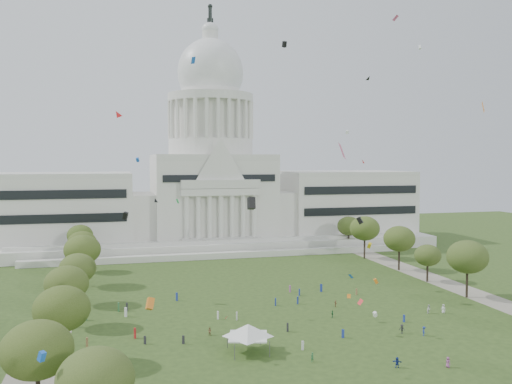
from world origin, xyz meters
name	(u,v)px	position (x,y,z in m)	size (l,w,h in m)	color
ground	(317,336)	(0.00, 0.00, 0.00)	(400.00, 400.00, 0.00)	#30471C
capitol	(211,186)	(0.00, 113.59, 22.30)	(160.00, 64.50, 91.30)	silver
path_left	(58,310)	(-48.00, 30.00, 0.02)	(8.00, 160.00, 0.04)	gray
path_right	(449,285)	(48.00, 30.00, 0.02)	(8.00, 160.00, 0.04)	gray
row_tree_l_0	(37,350)	(-45.26, -21.68, 8.95)	(8.85, 8.85, 12.59)	black
row_tree_l_1	(62,309)	(-44.07, -2.96, 8.95)	(8.86, 8.86, 12.59)	black
row_tree_l_2	(67,284)	(-45.04, 17.30, 8.51)	(8.42, 8.42, 11.97)	black
row_tree_r_2	(468,257)	(44.17, 17.44, 9.66)	(9.55, 9.55, 13.58)	black
row_tree_l_3	(78,268)	(-44.09, 33.92, 8.21)	(8.12, 8.12, 11.55)	black
row_tree_r_3	(428,255)	(44.40, 34.48, 7.08)	(7.01, 7.01, 9.98)	black
row_tree_l_4	(82,250)	(-44.08, 52.42, 9.39)	(9.29, 9.29, 13.21)	black
row_tree_r_4	(399,239)	(44.76, 50.04, 9.29)	(9.19, 9.19, 13.06)	black
row_tree_l_5	(82,243)	(-45.22, 71.01, 8.42)	(8.33, 8.33, 11.85)	black
row_tree_r_5	(365,228)	(43.49, 70.19, 9.93)	(9.82, 9.82, 13.96)	black
row_tree_l_6	(80,235)	(-46.87, 89.14, 8.27)	(8.19, 8.19, 11.64)	black
row_tree_r_6	(349,226)	(45.96, 88.13, 8.51)	(8.42, 8.42, 11.97)	black
near_tree_0	(95,380)	(-38.00, -32.00, 8.56)	(8.47, 8.47, 12.04)	black
event_tent	(248,330)	(-14.40, -5.05, 3.84)	(10.90, 10.90, 4.95)	#4C4C4C
person_0	(443,309)	(31.23, 7.36, 0.93)	(0.91, 0.59, 1.86)	silver
person_2	(429,309)	(28.11, 7.86, 0.94)	(0.92, 0.56, 1.88)	silver
person_3	(402,329)	(15.73, -2.70, 0.87)	(1.13, 0.58, 1.74)	#26262B
person_4	(332,314)	(7.16, 10.17, 0.76)	(0.89, 0.48, 1.51)	#33723F
person_5	(254,333)	(-11.70, 1.73, 0.98)	(1.82, 0.72, 1.97)	#26262B
person_6	(448,362)	(14.24, -19.35, 0.84)	(0.82, 0.53, 1.68)	#994C8C
person_7	(312,357)	(-5.46, -11.84, 0.78)	(0.57, 0.42, 1.56)	#33723F
person_8	(210,331)	(-19.14, 5.46, 0.74)	(0.72, 0.44, 1.48)	olive
person_9	(424,331)	(19.03, -4.83, 0.87)	(1.12, 0.58, 1.74)	navy
person_10	(336,304)	(10.94, 17.39, 0.76)	(0.89, 0.49, 1.53)	olive
person_11	(397,362)	(6.50, -17.47, 0.84)	(1.57, 0.62, 1.69)	navy
distant_crowd	(221,312)	(-14.76, 16.67, 0.85)	(62.35, 39.64, 1.93)	olive
kite_swarm	(324,203)	(5.58, 11.08, 23.51)	(84.62, 97.92, 65.40)	white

